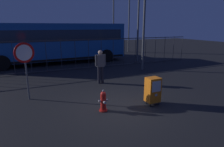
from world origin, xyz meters
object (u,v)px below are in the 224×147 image
Objects in this scene: stop_sign at (25,59)px; street_light_far_right at (145,7)px; fire_hydrant at (103,101)px; street_light_far_left at (129,6)px; newspaper_box_primary at (153,90)px; street_light_near_right at (139,11)px; bus_far at (9,39)px; bus_near at (56,41)px; pedestrian at (100,65)px; street_light_near_left at (114,9)px.

street_light_far_right is (6.97, 2.70, 2.34)m from stop_sign.
street_light_far_left is at bearing 58.22° from fire_hydrant.
fire_hydrant is at bearing 173.66° from newspaper_box_primary.
stop_sign is 10.32m from street_light_near_right.
street_light_far_left reaches higher than bus_far.
bus_near is (-1.96, 9.82, 1.14)m from newspaper_box_primary.
fire_hydrant is 0.73× the size of newspaper_box_primary.
bus_near is at bearing 163.60° from street_light_near_right.
newspaper_box_primary is 9.64m from street_light_near_right.
pedestrian is at bearing -136.58° from street_light_near_right.
fire_hydrant is 15.91m from street_light_near_left.
pedestrian is at bearing 103.37° from newspaper_box_primary.
street_light_far_left is (8.29, 3.59, 3.18)m from bus_near.
fire_hydrant is at bearing -90.69° from bus_near.
fire_hydrant is 7.65m from street_light_far_right.
street_light_far_left is (7.11, 10.11, 3.94)m from pedestrian.
street_light_far_left is at bearing 68.42° from street_light_near_right.
street_light_far_right reaches higher than bus_far.
street_light_near_left is 1.71m from street_light_far_left.
street_light_near_left reaches higher than bus_near.
bus_far reaches higher than newspaper_box_primary.
bus_far is at bearing 96.55° from stop_sign.
pedestrian is at bearing -117.38° from street_light_near_left.
street_light_near_left is (10.22, 0.36, 2.83)m from bus_far.
stop_sign is 0.33× the size of street_light_far_right.
bus_far is at bearing 111.67° from newspaper_box_primary.
newspaper_box_primary is 0.61× the size of pedestrian.
bus_near is 6.79m from street_light_near_right.
fire_hydrant is 3.40m from stop_sign.
street_light_far_left is at bearing -7.59° from bus_far.
street_light_near_right is (9.63, -5.68, 2.21)m from bus_far.
bus_near is (-0.11, 9.61, 1.36)m from fire_hydrant.
bus_near is at bearing -54.32° from bus_far.
stop_sign is 14.97m from street_light_near_left.
street_light_far_left reaches higher than street_light_near_left.
newspaper_box_primary is 0.12× the size of street_light_far_left.
fire_hydrant is 0.09× the size of street_light_near_left.
pedestrian is 0.25× the size of street_light_near_right.
bus_far is at bearing 178.66° from street_light_far_left.
street_light_far_right is (2.83, 5.08, 3.37)m from newspaper_box_primary.
street_light_far_right is at bearing 46.17° from fire_hydrant.
bus_near reaches higher than pedestrian.
bus_far is at bearing 114.14° from pedestrian.
street_light_near_right is (-0.59, -6.04, -0.62)m from street_light_near_left.
stop_sign is 0.21× the size of bus_far.
bus_near reaches higher than fire_hydrant.
street_light_near_left reaches higher than bus_far.
street_light_far_left is at bearing -22.25° from street_light_near_left.
fire_hydrant is at bearing -81.35° from bus_far.
street_light_far_left is 9.08m from street_light_far_right.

